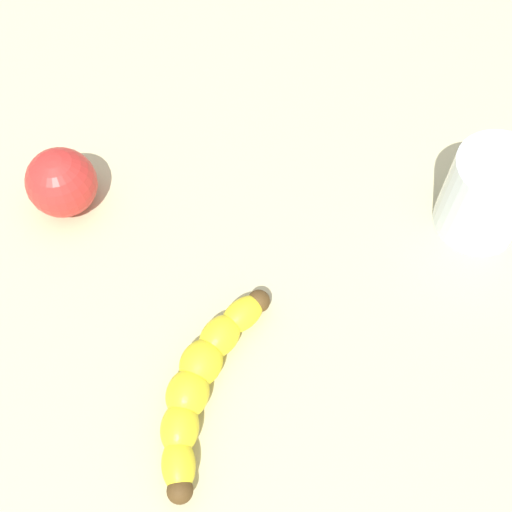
# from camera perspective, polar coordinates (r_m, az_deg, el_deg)

# --- Properties ---
(wooden_tabletop) EXTENTS (1.20, 1.20, 0.03)m
(wooden_tabletop) POSITION_cam_1_polar(r_m,az_deg,el_deg) (0.64, 6.48, -0.82)
(wooden_tabletop) COLOR #C8BD8C
(wooden_tabletop) RESTS_ON ground
(banana) EXTENTS (0.13, 0.17, 0.04)m
(banana) POSITION_cam_1_polar(r_m,az_deg,el_deg) (0.56, -4.83, -11.08)
(banana) COLOR yellow
(banana) RESTS_ON wooden_tabletop
(smoothie_glass) EXTENTS (0.09, 0.09, 0.09)m
(smoothie_glass) POSITION_cam_1_polar(r_m,az_deg,el_deg) (0.65, 20.03, 5.09)
(smoothie_glass) COLOR silver
(smoothie_glass) RESTS_ON wooden_tabletop
(apple_fruit) EXTENTS (0.07, 0.07, 0.07)m
(apple_fruit) POSITION_cam_1_polar(r_m,az_deg,el_deg) (0.66, -16.98, 6.30)
(apple_fruit) COLOR red
(apple_fruit) RESTS_ON wooden_tabletop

